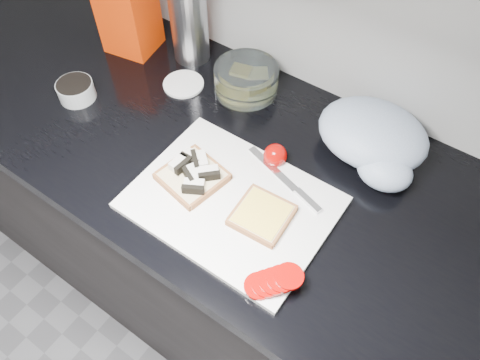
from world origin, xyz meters
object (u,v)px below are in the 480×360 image
at_px(steel_canister, 189,19).
at_px(cutting_board, 232,202).
at_px(bread_bag, 129,14).
at_px(glass_bowl, 246,79).

bearing_deg(steel_canister, cutting_board, -42.08).
relative_size(bread_bag, steel_canister, 0.86).
distance_m(cutting_board, steel_canister, 0.50).
xyz_separation_m(cutting_board, bread_bag, (-0.52, 0.27, 0.09)).
distance_m(glass_bowl, bread_bag, 0.35).
height_order(glass_bowl, steel_canister, steel_canister).
distance_m(cutting_board, glass_bowl, 0.35).
bearing_deg(glass_bowl, cutting_board, -60.40).
bearing_deg(glass_bowl, bread_bag, -175.14).
xyz_separation_m(bread_bag, steel_canister, (0.16, 0.06, 0.02)).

